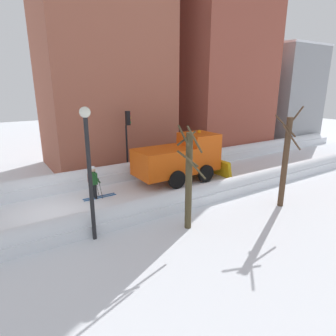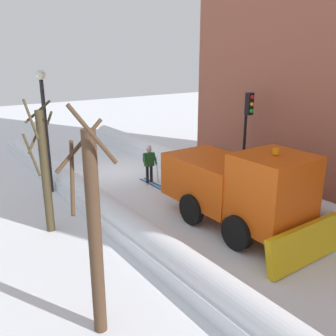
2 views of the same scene
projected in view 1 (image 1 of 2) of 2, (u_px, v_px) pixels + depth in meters
ground_plane at (210, 177)px, 19.14m from camera, size 80.00×80.00×0.00m
snowbank_left at (185, 161)px, 21.30m from camera, size 1.10×36.00×1.04m
snowbank_right at (242, 184)px, 16.76m from camera, size 1.10×36.00×0.90m
building_brick_near at (101, 6)px, 19.80m from camera, size 6.27×8.93×22.09m
building_brick_mid at (216, 33)px, 25.48m from camera, size 8.25×8.28×20.59m
building_concrete_far at (275, 94)px, 31.68m from camera, size 8.06×6.20×9.76m
plow_truck at (181, 158)px, 18.21m from camera, size 3.20×5.98×3.12m
skier at (94, 181)px, 15.37m from camera, size 0.62×1.80×1.81m
traffic_light_pole at (128, 131)px, 18.78m from camera, size 0.28×0.42×4.28m
street_lamp at (89, 159)px, 10.63m from camera, size 0.40×0.40×5.18m
bare_tree_near at (189, 179)px, 11.82m from camera, size 0.98×1.18×4.46m
bare_tree_mid at (285, 161)px, 14.04m from camera, size 1.10×1.02×4.99m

